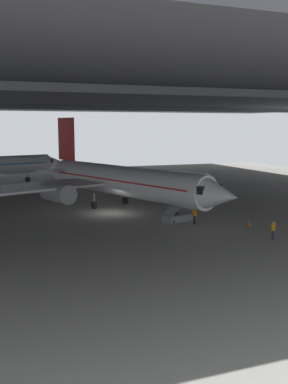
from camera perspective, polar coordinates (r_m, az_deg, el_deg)
name	(u,v)px	position (r m, az deg, el deg)	size (l,w,h in m)	color
ground_plane	(111,213)	(50.74, -4.20, -2.66)	(110.00, 110.00, 0.00)	gray
hangar_structure	(79,96)	(63.21, -8.11, 11.82)	(121.00, 99.00, 14.22)	#4C4F54
airplane_main	(119,181)	(53.01, -3.09, 1.44)	(32.47, 32.70, 10.68)	white
boarding_stairs	(180,214)	(46.80, 4.50, -2.70)	(4.27, 2.67, 4.49)	slate
crew_worker_near_nose	(273,229)	(40.18, 15.85, -4.50)	(0.50, 0.36, 1.67)	#232838
crew_worker_by_stairs	(195,214)	(45.11, 6.35, -2.77)	(0.34, 0.52, 1.75)	#232838
traffic_cone_orange	(249,224)	(45.03, 13.04, -3.89)	(0.36, 0.36, 0.60)	black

